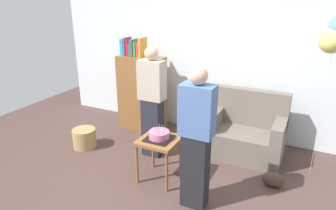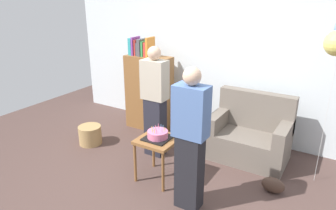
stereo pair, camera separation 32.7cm
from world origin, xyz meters
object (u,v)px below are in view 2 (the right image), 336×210
object	(u,v)px
bookshelf	(149,91)
wicker_basket	(90,135)
person_holding_cake	(190,140)
person_blowing_candles	(155,102)
handbag	(273,185)
birthday_cake	(158,135)
couch	(250,136)
side_table	(158,145)

from	to	relation	value
bookshelf	wicker_basket	size ratio (longest dim) A/B	4.50
person_holding_cake	bookshelf	bearing A→B (deg)	-38.84
person_blowing_candles	handbag	world-z (taller)	person_blowing_candles
bookshelf	birthday_cake	bearing A→B (deg)	-51.46
wicker_basket	handbag	world-z (taller)	wicker_basket
person_blowing_candles	wicker_basket	size ratio (longest dim) A/B	4.53
person_holding_cake	handbag	distance (m)	1.30
person_blowing_candles	person_holding_cake	world-z (taller)	same
bookshelf	handbag	world-z (taller)	bookshelf
couch	person_blowing_candles	xyz separation A→B (m)	(-1.23, -0.63, 0.49)
side_table	wicker_basket	world-z (taller)	side_table
person_blowing_candles	handbag	distance (m)	1.91
birthday_cake	person_blowing_candles	distance (m)	0.70
wicker_basket	handbag	distance (m)	2.85
side_table	birthday_cake	distance (m)	0.14
person_holding_cake	wicker_basket	bearing A→B (deg)	-9.46
wicker_basket	birthday_cake	bearing A→B (deg)	-10.01
birthday_cake	wicker_basket	xyz separation A→B (m)	(-1.48, 0.26, -0.48)
couch	person_blowing_candles	size ratio (longest dim) A/B	0.67
birthday_cake	handbag	distance (m)	1.54
side_table	handbag	bearing A→B (deg)	18.97
couch	person_holding_cake	world-z (taller)	person_holding_cake
couch	person_holding_cake	bearing A→B (deg)	-99.48
person_blowing_candles	wicker_basket	world-z (taller)	person_blowing_candles
side_table	person_holding_cake	bearing A→B (deg)	-25.04
couch	bookshelf	xyz separation A→B (m)	(-1.87, 0.13, 0.35)
birthday_cake	person_holding_cake	bearing A→B (deg)	-25.04
wicker_basket	handbag	bearing A→B (deg)	4.22
couch	wicker_basket	distance (m)	2.49
bookshelf	handbag	bearing A→B (deg)	-18.92
couch	bookshelf	size ratio (longest dim) A/B	0.68
person_holding_cake	handbag	world-z (taller)	person_holding_cake
side_table	birthday_cake	size ratio (longest dim) A/B	1.80
birthday_cake	wicker_basket	bearing A→B (deg)	169.99
person_blowing_candles	wicker_basket	distance (m)	1.31
handbag	side_table	bearing A→B (deg)	-161.03
couch	birthday_cake	world-z (taller)	couch
couch	person_blowing_candles	world-z (taller)	person_blowing_candles
person_blowing_candles	handbag	xyz separation A→B (m)	(1.76, -0.07, -0.73)
person_holding_cake	handbag	xyz separation A→B (m)	(0.77, 0.75, -0.73)
person_blowing_candles	person_holding_cake	size ratio (longest dim) A/B	1.00
birthday_cake	couch	bearing A→B (deg)	54.10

